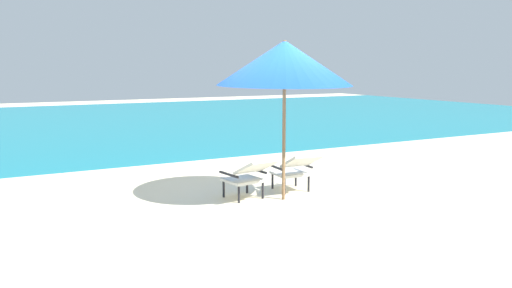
{
  "coord_description": "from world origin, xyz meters",
  "views": [
    {
      "loc": [
        -3.84,
        -6.94,
        2.0
      ],
      "look_at": [
        0.0,
        0.25,
        0.75
      ],
      "focal_mm": 35.54,
      "sensor_mm": 36.0,
      "label": 1
    }
  ],
  "objects": [
    {
      "name": "beach_umbrella_center",
      "position": [
        0.05,
        -0.54,
        2.05
      ],
      "size": [
        2.25,
        2.25,
        2.39
      ],
      "color": "olive",
      "rests_on": "ground_plane"
    },
    {
      "name": "lounge_chair_right",
      "position": [
        0.44,
        -0.27,
        0.4
      ],
      "size": [
        0.58,
        0.9,
        0.68
      ],
      "color": "silver",
      "rests_on": "ground_plane"
    },
    {
      "name": "lounge_chair_left",
      "position": [
        -0.42,
        -0.34,
        0.4
      ],
      "size": [
        0.65,
        0.94,
        0.68
      ],
      "color": "silver",
      "rests_on": "ground_plane"
    },
    {
      "name": "ground_plane",
      "position": [
        0.0,
        4.0,
        0.0
      ],
      "size": [
        40.0,
        40.0,
        0.0
      ],
      "primitive_type": "plane",
      "color": "beige"
    },
    {
      "name": "ocean_band",
      "position": [
        0.0,
        12.09,
        0.0
      ],
      "size": [
        40.0,
        18.0,
        0.01
      ],
      "primitive_type": "cube",
      "color": "teal",
      "rests_on": "ground_plane"
    }
  ]
}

